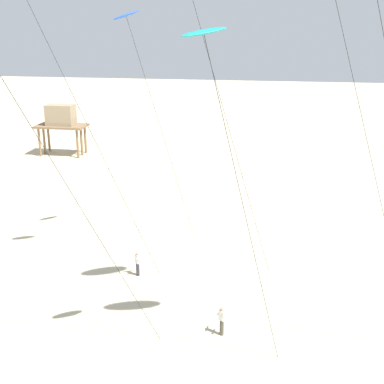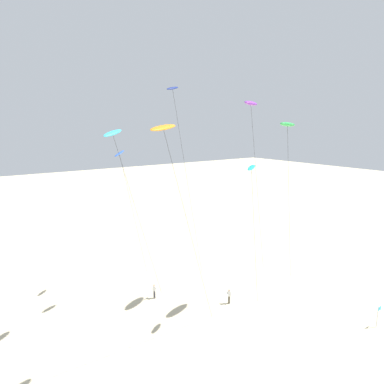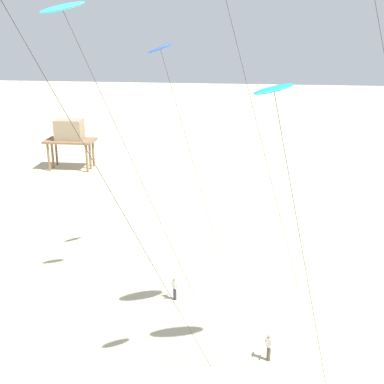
{
  "view_description": "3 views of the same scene",
  "coord_description": "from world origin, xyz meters",
  "px_view_note": "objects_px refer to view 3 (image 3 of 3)",
  "views": [
    {
      "loc": [
        4.64,
        -15.23,
        15.81
      ],
      "look_at": [
        0.05,
        12.51,
        6.42
      ],
      "focal_mm": 48.21,
      "sensor_mm": 36.0,
      "label": 1
    },
    {
      "loc": [
        -20.56,
        -17.08,
        19.18
      ],
      "look_at": [
        -0.83,
        10.74,
        12.45
      ],
      "focal_mm": 31.46,
      "sensor_mm": 36.0,
      "label": 2
    },
    {
      "loc": [
        0.91,
        -15.98,
        18.17
      ],
      "look_at": [
        -2.58,
        13.69,
        7.84
      ],
      "focal_mm": 47.83,
      "sensor_mm": 36.0,
      "label": 3
    }
  ],
  "objects_px": {
    "kite_cyan": "(65,13)",
    "kite_flyer_middle": "(269,347)",
    "kite_teal": "(276,100)",
    "kite_flyer_nearest": "(175,288)",
    "kite_blue": "(162,55)",
    "stilt_house": "(70,134)"
  },
  "relations": [
    {
      "from": "kite_teal",
      "to": "kite_flyer_middle",
      "type": "xyz_separation_m",
      "value": [
        0.49,
        3.23,
        -14.06
      ]
    },
    {
      "from": "kite_blue",
      "to": "stilt_house",
      "type": "bearing_deg",
      "value": 122.99
    },
    {
      "from": "kite_flyer_nearest",
      "to": "kite_teal",
      "type": "bearing_deg",
      "value": -57.94
    },
    {
      "from": "kite_cyan",
      "to": "stilt_house",
      "type": "xyz_separation_m",
      "value": [
        -12.27,
        32.29,
        -13.9
      ]
    },
    {
      "from": "kite_teal",
      "to": "kite_blue",
      "type": "distance_m",
      "value": 15.43
    },
    {
      "from": "kite_teal",
      "to": "kite_blue",
      "type": "xyz_separation_m",
      "value": [
        -7.01,
        13.73,
        0.72
      ]
    },
    {
      "from": "kite_flyer_nearest",
      "to": "kite_cyan",
      "type": "bearing_deg",
      "value": -151.72
    },
    {
      "from": "kite_cyan",
      "to": "kite_flyer_nearest",
      "type": "bearing_deg",
      "value": 28.28
    },
    {
      "from": "kite_cyan",
      "to": "kite_flyer_middle",
      "type": "distance_m",
      "value": 20.98
    },
    {
      "from": "kite_cyan",
      "to": "kite_blue",
      "type": "relative_size",
      "value": 1.15
    },
    {
      "from": "kite_flyer_nearest",
      "to": "kite_flyer_middle",
      "type": "bearing_deg",
      "value": -43.28
    },
    {
      "from": "kite_flyer_nearest",
      "to": "stilt_house",
      "type": "relative_size",
      "value": 0.27
    },
    {
      "from": "kite_teal",
      "to": "kite_flyer_middle",
      "type": "bearing_deg",
      "value": 81.4
    },
    {
      "from": "kite_flyer_nearest",
      "to": "kite_blue",
      "type": "bearing_deg",
      "value": 106.24
    },
    {
      "from": "kite_flyer_middle",
      "to": "stilt_house",
      "type": "relative_size",
      "value": 0.27
    },
    {
      "from": "kite_teal",
      "to": "kite_cyan",
      "type": "height_order",
      "value": "kite_cyan"
    },
    {
      "from": "kite_blue",
      "to": "kite_flyer_nearest",
      "type": "xyz_separation_m",
      "value": [
        1.38,
        -4.74,
        -14.78
      ]
    },
    {
      "from": "kite_cyan",
      "to": "kite_flyer_middle",
      "type": "xyz_separation_m",
      "value": [
        11.3,
        -2.97,
        -17.43
      ]
    },
    {
      "from": "kite_blue",
      "to": "kite_flyer_middle",
      "type": "bearing_deg",
      "value": -54.47
    },
    {
      "from": "kite_teal",
      "to": "kite_flyer_middle",
      "type": "distance_m",
      "value": 14.43
    },
    {
      "from": "kite_cyan",
      "to": "kite_flyer_middle",
      "type": "height_order",
      "value": "kite_cyan"
    },
    {
      "from": "stilt_house",
      "to": "kite_flyer_nearest",
      "type": "bearing_deg",
      "value": -59.39
    }
  ]
}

